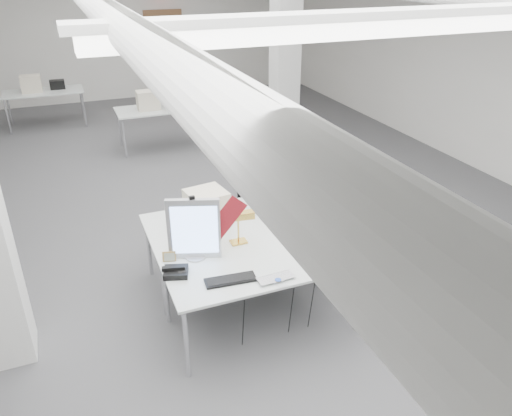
# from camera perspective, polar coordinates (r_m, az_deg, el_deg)

# --- Properties ---
(room_shell) EXTENTS (10.04, 14.04, 3.24)m
(room_shell) POSITION_cam_1_polar(r_m,az_deg,el_deg) (6.62, -7.87, 12.74)
(room_shell) COLOR #464648
(room_shell) RESTS_ON ground
(desk_main) EXTENTS (1.80, 0.90, 0.02)m
(desk_main) POSITION_cam_1_polar(r_m,az_deg,el_deg) (4.65, 0.64, -6.21)
(desk_main) COLOR silver
(desk_main) RESTS_ON room_shell
(desk_second) EXTENTS (1.80, 0.90, 0.02)m
(desk_second) POSITION_cam_1_polar(r_m,az_deg,el_deg) (5.38, -2.98, -1.33)
(desk_second) COLOR silver
(desk_second) RESTS_ON room_shell
(bg_desk_a) EXTENTS (1.60, 0.80, 0.02)m
(bg_desk_a) POSITION_cam_1_polar(r_m,az_deg,el_deg) (9.60, -10.93, 11.07)
(bg_desk_a) COLOR silver
(bg_desk_a) RESTS_ON room_shell
(bg_desk_b) EXTENTS (1.60, 0.80, 0.02)m
(bg_desk_b) POSITION_cam_1_polar(r_m,az_deg,el_deg) (11.59, -23.15, 12.13)
(bg_desk_b) COLOR silver
(bg_desk_b) RESTS_ON room_shell
(office_chair) EXTENTS (0.59, 0.59, 1.12)m
(office_chair) POSITION_cam_1_polar(r_m,az_deg,el_deg) (6.19, 0.48, 0.79)
(office_chair) COLOR black
(office_chair) RESTS_ON room_shell
(seated_person) EXTENTS (0.50, 0.60, 0.86)m
(seated_person) POSITION_cam_1_polar(r_m,az_deg,el_deg) (6.01, 0.67, 3.52)
(seated_person) COLOR black
(seated_person) RESTS_ON office_chair
(monitor) EXTENTS (0.48, 0.20, 0.60)m
(monitor) POSITION_cam_1_polar(r_m,az_deg,el_deg) (4.59, -7.12, -2.39)
(monitor) COLOR #AAABAF
(monitor) RESTS_ON desk_main
(pennant) EXTENTS (0.43, 0.04, 0.46)m
(pennant) POSITION_cam_1_polar(r_m,az_deg,el_deg) (4.60, -3.52, -1.29)
(pennant) COLOR maroon
(pennant) RESTS_ON monitor
(keyboard) EXTENTS (0.46, 0.19, 0.02)m
(keyboard) POSITION_cam_1_polar(r_m,az_deg,el_deg) (4.38, -2.93, -8.21)
(keyboard) COLOR black
(keyboard) RESTS_ON desk_main
(laptop) EXTENTS (0.34, 0.23, 0.03)m
(laptop) POSITION_cam_1_polar(r_m,az_deg,el_deg) (4.36, 2.54, -8.37)
(laptop) COLOR #BBBABF
(laptop) RESTS_ON desk_main
(mouse) EXTENTS (0.12, 0.10, 0.04)m
(mouse) POSITION_cam_1_polar(r_m,az_deg,el_deg) (4.63, 6.77, -6.15)
(mouse) COLOR silver
(mouse) RESTS_ON desk_main
(bankers_lamp) EXTENTS (0.30, 0.15, 0.33)m
(bankers_lamp) POSITION_cam_1_polar(r_m,az_deg,el_deg) (4.85, -2.04, -2.30)
(bankers_lamp) COLOR gold
(bankers_lamp) RESTS_ON desk_main
(desk_phone) EXTENTS (0.26, 0.25, 0.05)m
(desk_phone) POSITION_cam_1_polar(r_m,az_deg,el_deg) (4.51, -9.13, -7.24)
(desk_phone) COLOR black
(desk_phone) RESTS_ON desk_main
(picture_frame_left) EXTENTS (0.13, 0.06, 0.10)m
(picture_frame_left) POSITION_cam_1_polar(r_m,az_deg,el_deg) (4.69, -9.90, -5.48)
(picture_frame_left) COLOR #A78348
(picture_frame_left) RESTS_ON desk_main
(picture_frame_right) EXTENTS (0.14, 0.04, 0.11)m
(picture_frame_right) POSITION_cam_1_polar(r_m,az_deg,el_deg) (5.08, 6.53, -2.44)
(picture_frame_right) COLOR tan
(picture_frame_right) RESTS_ON desk_main
(desk_clock) EXTENTS (0.10, 0.07, 0.10)m
(desk_clock) POSITION_cam_1_polar(r_m,az_deg,el_deg) (5.10, 4.13, -2.28)
(desk_clock) COLOR #A7A7AC
(desk_clock) RESTS_ON desk_main
(paper_stack_a) EXTENTS (0.32, 0.34, 0.01)m
(paper_stack_a) POSITION_cam_1_polar(r_m,az_deg,el_deg) (4.71, 7.95, -5.86)
(paper_stack_a) COLOR white
(paper_stack_a) RESTS_ON desk_main
(paper_stack_b) EXTENTS (0.27, 0.28, 0.01)m
(paper_stack_b) POSITION_cam_1_polar(r_m,az_deg,el_deg) (4.82, 8.93, -5.07)
(paper_stack_b) COLOR #E5DF88
(paper_stack_b) RESTS_ON desk_main
(paper_stack_c) EXTENTS (0.26, 0.22, 0.01)m
(paper_stack_c) POSITION_cam_1_polar(r_m,az_deg,el_deg) (5.00, 8.85, -3.78)
(paper_stack_c) COLOR white
(paper_stack_c) RESTS_ON desk_main
(beige_monitor) EXTENTS (0.44, 0.42, 0.37)m
(beige_monitor) POSITION_cam_1_polar(r_m,az_deg,el_deg) (5.22, -5.64, 0.07)
(beige_monitor) COLOR beige
(beige_monitor) RESTS_ON desk_second
(architect_lamp) EXTENTS (0.41, 0.71, 0.86)m
(architect_lamp) POSITION_cam_1_polar(r_m,az_deg,el_deg) (5.28, 6.58, 3.29)
(architect_lamp) COLOR silver
(architect_lamp) RESTS_ON desk_second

